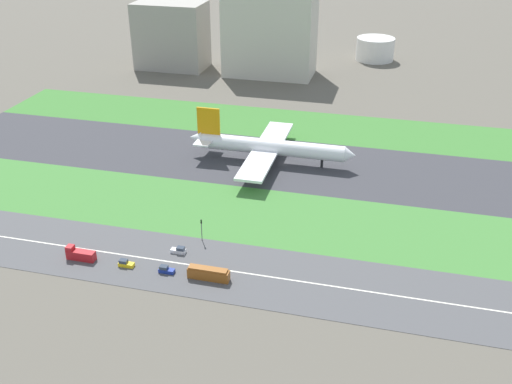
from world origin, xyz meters
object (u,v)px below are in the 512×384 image
object	(u,v)px
terminal_building	(171,35)
car_2	(179,250)
traffic_light	(202,229)
truck_0	(80,254)
car_1	(166,270)
hangar_building	(270,32)
car_0	(126,264)
fuel_tank_west	(375,49)
airliner	(267,147)
bus_0	(208,274)

from	to	relation	value
terminal_building	car_2	bearing A→B (deg)	-68.23
traffic_light	truck_0	bearing A→B (deg)	-149.52
truck_0	car_1	xyz separation A→B (m)	(26.18, 0.00, -0.75)
car_2	hangar_building	world-z (taller)	hangar_building
car_0	fuel_tank_west	xyz separation A→B (m)	(52.02, 237.00, 5.73)
traffic_light	fuel_tank_west	size ratio (longest dim) A/B	0.32
car_0	traffic_light	size ratio (longest dim) A/B	0.61
truck_0	hangar_building	xyz separation A→B (m)	(11.14, 192.00, 21.95)
airliner	hangar_building	distance (m)	118.10
bus_0	hangar_building	distance (m)	195.18
bus_0	terminal_building	world-z (taller)	terminal_building
airliner	truck_0	bearing A→B (deg)	-115.14
hangar_building	traffic_light	bearing A→B (deg)	-83.63
car_0	truck_0	bearing A→B (deg)	0.00
terminal_building	traffic_light	bearing A→B (deg)	-66.11
traffic_light	terminal_building	distance (m)	190.83
car_1	airliner	bearing A→B (deg)	-97.62
hangar_building	car_0	bearing A→B (deg)	-89.14
traffic_light	fuel_tank_west	world-z (taller)	fuel_tank_west
fuel_tank_west	car_0	bearing A→B (deg)	-102.38
airliner	bus_0	xyz separation A→B (m)	(1.99, -78.00, -4.41)
fuel_tank_west	car_1	bearing A→B (deg)	-99.55
truck_0	car_1	bearing A→B (deg)	-180.00
car_2	traffic_light	size ratio (longest dim) A/B	0.61
bus_0	truck_0	bearing A→B (deg)	0.00
car_2	fuel_tank_west	xyz separation A→B (m)	(39.86, 227.00, 5.73)
airliner	car_2	world-z (taller)	airliner
car_2	fuel_tank_west	distance (m)	230.54
airliner	terminal_building	bearing A→B (deg)	126.09
car_1	terminal_building	size ratio (longest dim) A/B	0.11
car_2	truck_0	bearing A→B (deg)	-159.10
hangar_building	truck_0	bearing A→B (deg)	-93.32
traffic_light	hangar_building	bearing A→B (deg)	96.37
car_2	fuel_tank_west	bearing A→B (deg)	80.04
bus_0	traffic_light	size ratio (longest dim) A/B	1.61
bus_0	traffic_light	world-z (taller)	traffic_light
car_2	traffic_light	world-z (taller)	traffic_light
traffic_light	terminal_building	bearing A→B (deg)	113.89
bus_0	hangar_building	bearing A→B (deg)	-81.86
bus_0	fuel_tank_west	xyz separation A→B (m)	(27.45, 237.00, 4.83)
airliner	terminal_building	size ratio (longest dim) A/B	1.66
car_2	terminal_building	size ratio (longest dim) A/B	0.11
truck_0	hangar_building	size ratio (longest dim) A/B	0.17
car_2	car_1	xyz separation A→B (m)	(-0.01, -10.00, 0.00)
bus_0	car_2	world-z (taller)	bus_0
truck_0	car_0	distance (m)	14.05
airliner	car_2	size ratio (longest dim) A/B	14.77
terminal_building	airliner	bearing A→B (deg)	-53.91
hangar_building	fuel_tank_west	size ratio (longest dim) A/B	2.15
airliner	hangar_building	size ratio (longest dim) A/B	1.34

